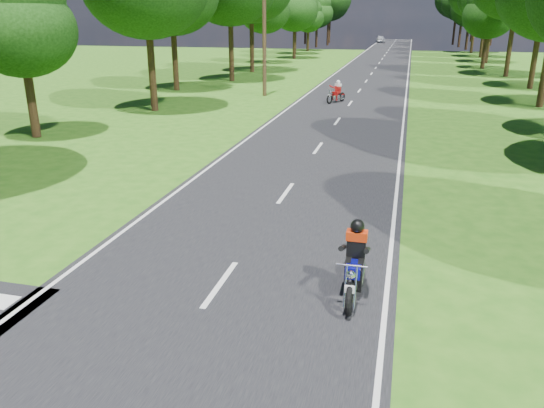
# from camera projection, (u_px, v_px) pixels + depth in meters

# --- Properties ---
(ground) EXTENTS (160.00, 160.00, 0.00)m
(ground) POSITION_uv_depth(u_px,v_px,m) (181.00, 340.00, 8.94)
(ground) COLOR #295D15
(ground) RESTS_ON ground
(main_road) EXTENTS (7.00, 140.00, 0.02)m
(main_road) POSITION_uv_depth(u_px,v_px,m) (376.00, 68.00, 54.58)
(main_road) COLOR black
(main_road) RESTS_ON ground
(road_markings) EXTENTS (7.40, 140.00, 0.01)m
(road_markings) POSITION_uv_depth(u_px,v_px,m) (373.00, 69.00, 52.90)
(road_markings) COLOR silver
(road_markings) RESTS_ON main_road
(telegraph_pole) EXTENTS (1.20, 0.26, 8.00)m
(telegraph_pole) POSITION_uv_depth(u_px,v_px,m) (264.00, 33.00, 34.51)
(telegraph_pole) COLOR #382616
(telegraph_pole) RESTS_ON ground
(rider_near_blue) EXTENTS (0.61, 1.81, 1.50)m
(rider_near_blue) POSITION_uv_depth(u_px,v_px,m) (355.00, 260.00, 10.09)
(rider_near_blue) COLOR #0C0E8D
(rider_near_blue) RESTS_ON main_road
(rider_far_red) EXTENTS (1.23, 1.71, 1.37)m
(rider_far_red) POSITION_uv_depth(u_px,v_px,m) (336.00, 91.00, 32.77)
(rider_far_red) COLOR #AA0D0F
(rider_far_red) RESTS_ON main_road
(distant_car) EXTENTS (2.09, 4.13, 1.35)m
(distant_car) POSITION_uv_depth(u_px,v_px,m) (380.00, 39.00, 103.73)
(distant_car) COLOR #B8BABF
(distant_car) RESTS_ON main_road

